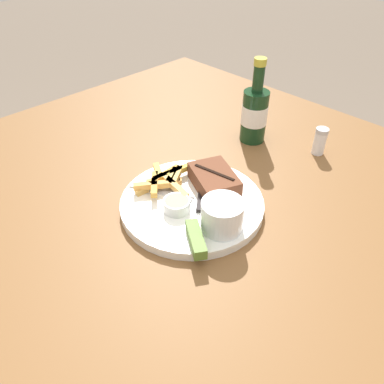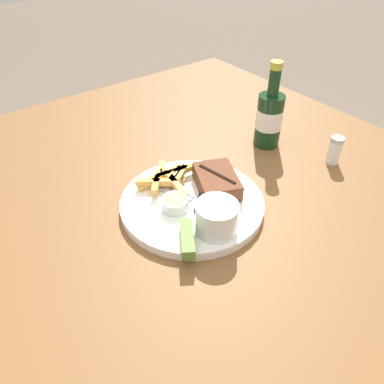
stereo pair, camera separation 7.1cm
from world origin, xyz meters
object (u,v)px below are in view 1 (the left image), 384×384
object	(u,v)px
fork_utensil	(158,191)
salt_shaker	(320,141)
coleslaw_cup	(222,214)
beer_bottle	(255,113)
dinner_plate	(192,204)
steak_portion	(214,180)
knife_utensil	(203,190)
dipping_sauce_cup	(178,205)
pickle_spear	(196,239)

from	to	relation	value
fork_utensil	salt_shaker	bearing A→B (deg)	45.48
coleslaw_cup	beer_bottle	world-z (taller)	beer_bottle
fork_utensil	salt_shaker	distance (m)	0.40
dinner_plate	coleslaw_cup	xyz separation A→B (m)	(0.09, -0.02, 0.04)
dinner_plate	salt_shaker	bearing A→B (deg)	78.90
steak_portion	knife_utensil	bearing A→B (deg)	-100.20
coleslaw_cup	dipping_sauce_cup	bearing A→B (deg)	-164.47
coleslaw_cup	dipping_sauce_cup	distance (m)	0.09
steak_portion	knife_utensil	size ratio (longest dim) A/B	0.92
knife_utensil	beer_bottle	bearing A→B (deg)	-22.69
coleslaw_cup	pickle_spear	size ratio (longest dim) A/B	0.96
fork_utensil	knife_utensil	distance (m)	0.09
salt_shaker	steak_portion	bearing A→B (deg)	-103.25
knife_utensil	pickle_spear	bearing A→B (deg)	179.89
coleslaw_cup	fork_utensil	bearing A→B (deg)	-174.41
fork_utensil	knife_utensil	world-z (taller)	knife_utensil
coleslaw_cup	fork_utensil	size ratio (longest dim) A/B	0.59
steak_portion	pickle_spear	distance (m)	0.16
knife_utensil	beer_bottle	size ratio (longest dim) A/B	0.68
fork_utensil	beer_bottle	bearing A→B (deg)	67.52
dinner_plate	coleslaw_cup	size ratio (longest dim) A/B	3.72
steak_portion	salt_shaker	bearing A→B (deg)	76.75
dinner_plate	knife_utensil	world-z (taller)	knife_utensil
dinner_plate	salt_shaker	distance (m)	0.36
steak_portion	beer_bottle	xyz separation A→B (m)	(-0.08, 0.23, 0.04)
fork_utensil	beer_bottle	distance (m)	0.32
pickle_spear	coleslaw_cup	bearing A→B (deg)	85.68
dipping_sauce_cup	fork_utensil	distance (m)	0.07
dipping_sauce_cup	fork_utensil	xyz separation A→B (m)	(-0.07, 0.01, -0.01)
steak_portion	beer_bottle	world-z (taller)	beer_bottle
dipping_sauce_cup	salt_shaker	world-z (taller)	salt_shaker
fork_utensil	pickle_spear	bearing A→B (deg)	-41.43
steak_portion	dinner_plate	bearing A→B (deg)	-90.70
pickle_spear	knife_utensil	xyz separation A→B (m)	(-0.09, 0.11, -0.01)
dipping_sauce_cup	beer_bottle	world-z (taller)	beer_bottle
coleslaw_cup	beer_bottle	size ratio (longest dim) A/B	0.37
steak_portion	coleslaw_cup	xyz separation A→B (m)	(0.09, -0.08, 0.01)
dipping_sauce_cup	knife_utensil	distance (m)	0.08
pickle_spear	fork_utensil	size ratio (longest dim) A/B	0.62
dinner_plate	fork_utensil	xyz separation A→B (m)	(-0.07, -0.03, 0.01)
beer_bottle	dinner_plate	bearing A→B (deg)	-74.48
steak_portion	pickle_spear	world-z (taller)	steak_portion
dinner_plate	beer_bottle	size ratio (longest dim) A/B	1.37
dipping_sauce_cup	salt_shaker	size ratio (longest dim) A/B	0.78
coleslaw_cup	pickle_spear	world-z (taller)	coleslaw_cup
fork_utensil	salt_shaker	world-z (taller)	salt_shaker
salt_shaker	dinner_plate	bearing A→B (deg)	-101.10
salt_shaker	beer_bottle	bearing A→B (deg)	-157.77
steak_portion	dipping_sauce_cup	size ratio (longest dim) A/B	2.53
steak_portion	coleslaw_cup	size ratio (longest dim) A/B	1.71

